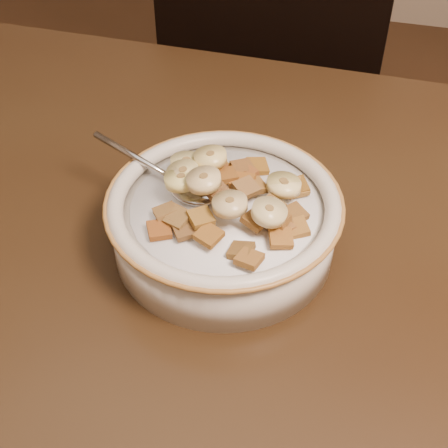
% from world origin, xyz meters
% --- Properties ---
extents(table, '(1.41, 0.91, 0.04)m').
position_xyz_m(table, '(0.00, 0.00, 0.73)').
color(table, '#2F2011').
rests_on(table, floor).
extents(chair, '(0.45, 0.45, 0.98)m').
position_xyz_m(chair, '(-0.07, 0.54, 0.49)').
color(chair, black).
rests_on(chair, floor).
extents(cereal_bowl, '(0.21, 0.21, 0.05)m').
position_xyz_m(cereal_bowl, '(0.03, 0.08, 0.78)').
color(cereal_bowl, beige).
rests_on(cereal_bowl, table).
extents(milk, '(0.18, 0.18, 0.00)m').
position_xyz_m(milk, '(0.03, 0.08, 0.80)').
color(milk, white).
rests_on(milk, cereal_bowl).
extents(spoon, '(0.06, 0.05, 0.01)m').
position_xyz_m(spoon, '(-0.01, 0.09, 0.81)').
color(spoon, '#AFAFAF').
rests_on(spoon, cereal_bowl).
extents(cereal_square_0, '(0.03, 0.03, 0.01)m').
position_xyz_m(cereal_square_0, '(0.04, 0.11, 0.82)').
color(cereal_square_0, brown).
rests_on(cereal_square_0, milk).
extents(cereal_square_1, '(0.03, 0.02, 0.01)m').
position_xyz_m(cereal_square_1, '(-0.02, 0.12, 0.81)').
color(cereal_square_1, '#93562D').
rests_on(cereal_square_1, milk).
extents(cereal_square_2, '(0.03, 0.03, 0.01)m').
position_xyz_m(cereal_square_2, '(-0.02, 0.03, 0.81)').
color(cereal_square_2, brown).
rests_on(cereal_square_2, milk).
extents(cereal_square_3, '(0.03, 0.03, 0.01)m').
position_xyz_m(cereal_square_3, '(-0.01, 0.05, 0.81)').
color(cereal_square_3, olive).
rests_on(cereal_square_3, milk).
extents(cereal_square_4, '(0.02, 0.02, 0.01)m').
position_xyz_m(cereal_square_4, '(0.08, 0.06, 0.81)').
color(cereal_square_4, brown).
rests_on(cereal_square_4, milk).
extents(cereal_square_5, '(0.03, 0.03, 0.01)m').
position_xyz_m(cereal_square_5, '(0.09, 0.11, 0.81)').
color(cereal_square_5, brown).
rests_on(cereal_square_5, milk).
extents(cereal_square_6, '(0.03, 0.03, 0.01)m').
position_xyz_m(cereal_square_6, '(0.09, 0.04, 0.81)').
color(cereal_square_6, olive).
rests_on(cereal_square_6, milk).
extents(cereal_square_7, '(0.03, 0.03, 0.01)m').
position_xyz_m(cereal_square_7, '(0.06, 0.05, 0.81)').
color(cereal_square_7, brown).
rests_on(cereal_square_7, milk).
extents(cereal_square_8, '(0.03, 0.03, 0.01)m').
position_xyz_m(cereal_square_8, '(0.04, 0.09, 0.82)').
color(cereal_square_8, brown).
rests_on(cereal_square_8, milk).
extents(cereal_square_9, '(0.03, 0.03, 0.01)m').
position_xyz_m(cereal_square_9, '(0.03, 0.03, 0.81)').
color(cereal_square_9, brown).
rests_on(cereal_square_9, milk).
extents(cereal_square_10, '(0.03, 0.03, 0.01)m').
position_xyz_m(cereal_square_10, '(0.02, 0.07, 0.82)').
color(cereal_square_10, brown).
rests_on(cereal_square_10, milk).
extents(cereal_square_11, '(0.03, 0.03, 0.01)m').
position_xyz_m(cereal_square_11, '(0.08, 0.06, 0.81)').
color(cereal_square_11, brown).
rests_on(cereal_square_11, milk).
extents(cereal_square_12, '(0.03, 0.03, 0.01)m').
position_xyz_m(cereal_square_12, '(0.09, 0.11, 0.81)').
color(cereal_square_12, olive).
rests_on(cereal_square_12, milk).
extents(cereal_square_13, '(0.03, 0.03, 0.01)m').
position_xyz_m(cereal_square_13, '(-0.02, 0.05, 0.81)').
color(cereal_square_13, brown).
rests_on(cereal_square_13, milk).
extents(cereal_square_14, '(0.03, 0.03, 0.01)m').
position_xyz_m(cereal_square_14, '(0.00, 0.09, 0.82)').
color(cereal_square_14, brown).
rests_on(cereal_square_14, milk).
extents(cereal_square_15, '(0.02, 0.02, 0.01)m').
position_xyz_m(cereal_square_15, '(0.06, 0.02, 0.81)').
color(cereal_square_15, brown).
rests_on(cereal_square_15, milk).
extents(cereal_square_16, '(0.02, 0.02, 0.01)m').
position_xyz_m(cereal_square_16, '(0.04, 0.10, 0.82)').
color(cereal_square_16, brown).
rests_on(cereal_square_16, milk).
extents(cereal_square_17, '(0.03, 0.03, 0.01)m').
position_xyz_m(cereal_square_17, '(0.10, 0.06, 0.81)').
color(cereal_square_17, brown).
rests_on(cereal_square_17, milk).
extents(cereal_square_18, '(0.03, 0.03, 0.01)m').
position_xyz_m(cereal_square_18, '(0.01, 0.12, 0.81)').
color(cereal_square_18, brown).
rests_on(cereal_square_18, milk).
extents(cereal_square_19, '(0.03, 0.03, 0.01)m').
position_xyz_m(cereal_square_19, '(0.07, 0.07, 0.81)').
color(cereal_square_19, brown).
rests_on(cereal_square_19, milk).
extents(cereal_square_20, '(0.02, 0.02, 0.01)m').
position_xyz_m(cereal_square_20, '(0.01, 0.11, 0.82)').
color(cereal_square_20, brown).
rests_on(cereal_square_20, milk).
extents(cereal_square_21, '(0.03, 0.03, 0.01)m').
position_xyz_m(cereal_square_21, '(-0.01, 0.04, 0.81)').
color(cereal_square_21, brown).
rests_on(cereal_square_21, milk).
extents(cereal_square_22, '(0.03, 0.03, 0.01)m').
position_xyz_m(cereal_square_22, '(0.09, 0.08, 0.81)').
color(cereal_square_22, brown).
rests_on(cereal_square_22, milk).
extents(cereal_square_23, '(0.03, 0.03, 0.01)m').
position_xyz_m(cereal_square_23, '(-0.02, 0.13, 0.81)').
color(cereal_square_23, brown).
rests_on(cereal_square_23, milk).
extents(cereal_square_24, '(0.03, 0.03, 0.01)m').
position_xyz_m(cereal_square_24, '(0.03, 0.12, 0.82)').
color(cereal_square_24, brown).
rests_on(cereal_square_24, milk).
extents(cereal_square_25, '(0.03, 0.03, 0.01)m').
position_xyz_m(cereal_square_25, '(0.04, 0.14, 0.81)').
color(cereal_square_25, brown).
rests_on(cereal_square_25, milk).
extents(cereal_square_26, '(0.03, 0.03, 0.01)m').
position_xyz_m(cereal_square_26, '(0.02, 0.10, 0.82)').
color(cereal_square_26, brown).
rests_on(cereal_square_26, milk).
extents(cereal_square_27, '(0.03, 0.03, 0.01)m').
position_xyz_m(cereal_square_27, '(0.01, 0.04, 0.82)').
color(cereal_square_27, olive).
rests_on(cereal_square_27, milk).
extents(cereal_square_28, '(0.02, 0.02, 0.01)m').
position_xyz_m(cereal_square_28, '(0.06, 0.01, 0.81)').
color(cereal_square_28, brown).
rests_on(cereal_square_28, milk).
extents(cereal_square_29, '(0.03, 0.03, 0.01)m').
position_xyz_m(cereal_square_29, '(0.05, 0.10, 0.82)').
color(cereal_square_29, brown).
rests_on(cereal_square_29, milk).
extents(cereal_square_30, '(0.03, 0.03, 0.01)m').
position_xyz_m(cereal_square_30, '(-0.02, 0.09, 0.81)').
color(cereal_square_30, '#935717').
rests_on(cereal_square_30, milk).
extents(cereal_square_31, '(0.03, 0.03, 0.01)m').
position_xyz_m(cereal_square_31, '(0.00, 0.03, 0.81)').
color(cereal_square_31, brown).
rests_on(cereal_square_31, milk).
extents(banana_slice_0, '(0.04, 0.04, 0.01)m').
position_xyz_m(banana_slice_0, '(-0.01, 0.09, 0.83)').
color(banana_slice_0, '#FFE7A1').
rests_on(banana_slice_0, milk).
extents(banana_slice_1, '(0.04, 0.04, 0.01)m').
position_xyz_m(banana_slice_1, '(-0.02, 0.10, 0.82)').
color(banana_slice_1, '#FFEFA5').
rests_on(banana_slice_1, milk).
extents(banana_slice_2, '(0.04, 0.04, 0.01)m').
position_xyz_m(banana_slice_2, '(0.01, 0.07, 0.84)').
color(banana_slice_2, tan).
rests_on(banana_slice_2, milk).
extents(banana_slice_3, '(0.04, 0.04, 0.01)m').
position_xyz_m(banana_slice_3, '(0.04, 0.05, 0.83)').
color(banana_slice_3, '#DEBD77').
rests_on(banana_slice_3, milk).
extents(banana_slice_4, '(0.04, 0.04, 0.01)m').
position_xyz_m(banana_slice_4, '(-0.01, 0.07, 0.83)').
color(banana_slice_4, '#DCD174').
rests_on(banana_slice_4, milk).
extents(banana_slice_5, '(0.04, 0.04, 0.02)m').
position_xyz_m(banana_slice_5, '(0.07, 0.05, 0.83)').
color(banana_slice_5, '#FEE09E').
rests_on(banana_slice_5, milk).
extents(banana_slice_6, '(0.04, 0.04, 0.02)m').
position_xyz_m(banana_slice_6, '(0.08, 0.10, 0.82)').
color(banana_slice_6, '#FCE5AA').
rests_on(banana_slice_6, milk).
extents(banana_slice_7, '(0.04, 0.04, 0.02)m').
position_xyz_m(banana_slice_7, '(-0.02, 0.08, 0.83)').
color(banana_slice_7, beige).
rests_on(banana_slice_7, milk).
extents(banana_slice_8, '(0.04, 0.04, 0.01)m').
position_xyz_m(banana_slice_8, '(0.00, 0.11, 0.83)').
color(banana_slice_8, '#FBEA8B').
rests_on(banana_slice_8, milk).
extents(banana_slice_9, '(0.04, 0.04, 0.01)m').
position_xyz_m(banana_slice_9, '(0.08, 0.10, 0.82)').
color(banana_slice_9, tan).
rests_on(banana_slice_9, milk).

